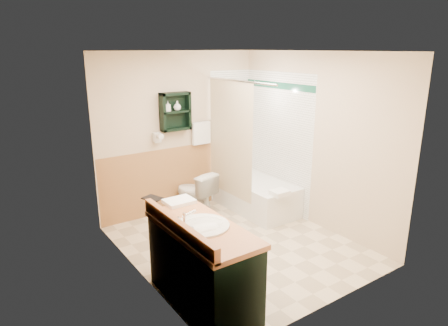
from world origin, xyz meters
TOP-DOWN VIEW (x-y plane):
  - floor at (0.00, 0.00)m, footprint 3.00×3.00m
  - back_wall at (0.00, 1.52)m, footprint 2.60×0.04m
  - left_wall at (-1.32, 0.00)m, footprint 0.04×3.00m
  - right_wall at (1.32, 0.00)m, footprint 0.04×3.00m
  - ceiling at (0.00, 0.00)m, footprint 2.60×3.00m
  - wainscot_left at (-1.29, 0.00)m, footprint 2.98×2.98m
  - wainscot_back at (0.00, 1.49)m, footprint 2.58×2.58m
  - mirror_frame at (-1.27, -0.55)m, footprint 1.30×1.30m
  - mirror_glass at (-1.27, -0.55)m, footprint 1.20×1.20m
  - tile_right at (1.28, 0.75)m, footprint 1.50×1.50m
  - tile_back at (1.03, 1.48)m, footprint 0.95×0.95m
  - tile_accent at (1.27, 0.75)m, footprint 1.50×1.50m
  - wall_shelf at (-0.10, 1.41)m, footprint 0.45×0.15m
  - hair_dryer at (-0.40, 1.43)m, footprint 0.10×0.24m
  - towel_bar at (0.35, 1.45)m, footprint 0.40×0.06m
  - curtain_rod at (0.53, 0.75)m, footprint 0.03×1.60m
  - shower_curtain at (0.53, 0.92)m, footprint 1.05×1.05m
  - vanity at (-0.99, -0.76)m, footprint 0.59×1.30m
  - bathtub at (0.93, 0.86)m, footprint 0.70×1.50m
  - toilet at (0.05, 1.16)m, footprint 0.53×0.75m
  - counter_towel at (-0.89, -0.13)m, footprint 0.31×0.24m
  - vanity_book at (-1.16, 0.11)m, footprint 0.15×0.07m
  - tub_towel at (0.81, 0.12)m, footprint 0.24×0.20m
  - soap_bottle_a at (-0.22, 1.40)m, footprint 0.10×0.16m
  - soap_bottle_b at (-0.07, 1.40)m, footprint 0.11×0.14m

SIDE VIEW (x-z plane):
  - floor at x=0.00m, z-range 0.00..0.00m
  - bathtub at x=0.93m, z-range 0.00..0.47m
  - toilet at x=0.05m, z-range 0.00..0.67m
  - vanity at x=-0.99m, z-range 0.00..0.82m
  - wainscot_left at x=-1.29m, z-range 0.00..1.00m
  - wainscot_back at x=0.00m, z-range 0.00..1.00m
  - tub_towel at x=0.81m, z-range 0.47..0.54m
  - counter_towel at x=-0.89m, z-range 0.82..0.86m
  - vanity_book at x=-1.16m, z-range 0.82..1.03m
  - tile_right at x=1.28m, z-range 0.00..2.10m
  - tile_back at x=1.03m, z-range 0.00..2.10m
  - shower_curtain at x=0.53m, z-range 0.30..2.00m
  - back_wall at x=0.00m, z-range 0.00..2.40m
  - left_wall at x=-1.32m, z-range 0.00..2.40m
  - right_wall at x=1.32m, z-range 0.00..2.40m
  - hair_dryer at x=-0.40m, z-range 1.11..1.29m
  - towel_bar at x=0.35m, z-range 1.15..1.55m
  - mirror_frame at x=-1.27m, z-range 1.00..2.00m
  - mirror_glass at x=-1.27m, z-range 1.05..1.95m
  - wall_shelf at x=-0.10m, z-range 1.27..1.83m
  - soap_bottle_a at x=-0.22m, z-range 1.56..1.63m
  - soap_bottle_b at x=-0.07m, z-range 1.56..1.67m
  - tile_accent at x=1.27m, z-range 1.85..1.95m
  - curtain_rod at x=0.53m, z-range 1.98..2.02m
  - ceiling at x=0.00m, z-range 2.40..2.44m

